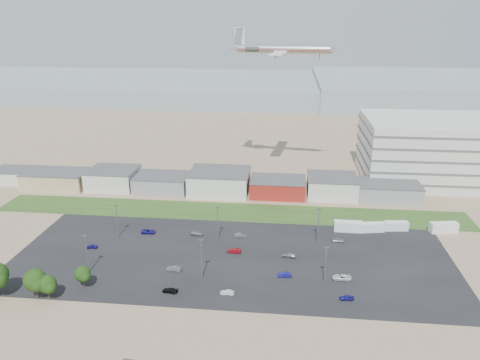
# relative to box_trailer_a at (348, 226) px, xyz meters

# --- Properties ---
(ground) EXTENTS (700.00, 700.00, 0.00)m
(ground) POSITION_rel_box_trailer_a_xyz_m (-38.62, -40.61, -1.60)
(ground) COLOR #957D5F
(ground) RESTS_ON ground
(parking_lot) EXTENTS (120.00, 50.00, 0.01)m
(parking_lot) POSITION_rel_box_trailer_a_xyz_m (-33.62, -20.61, -1.59)
(parking_lot) COLOR black
(parking_lot) RESTS_ON ground
(grass_strip) EXTENTS (160.00, 16.00, 0.02)m
(grass_strip) POSITION_rel_box_trailer_a_xyz_m (-38.62, 11.39, -1.59)
(grass_strip) COLOR #2C481B
(grass_strip) RESTS_ON ground
(hills_backdrop) EXTENTS (700.00, 200.00, 9.00)m
(hills_backdrop) POSITION_rel_box_trailer_a_xyz_m (1.38, 274.39, 2.90)
(hills_backdrop) COLOR gray
(hills_backdrop) RESTS_ON ground
(building_row) EXTENTS (170.00, 20.00, 8.00)m
(building_row) POSITION_rel_box_trailer_a_xyz_m (-55.62, 30.39, 2.40)
(building_row) COLOR silver
(building_row) RESTS_ON ground
(parking_garage) EXTENTS (80.00, 40.00, 25.00)m
(parking_garage) POSITION_rel_box_trailer_a_xyz_m (51.38, 54.39, 10.90)
(parking_garage) COLOR silver
(parking_garage) RESTS_ON ground
(box_trailer_a) EXTENTS (8.59, 2.89, 3.20)m
(box_trailer_a) POSITION_rel_box_trailer_a_xyz_m (0.00, 0.00, 0.00)
(box_trailer_a) COLOR silver
(box_trailer_a) RESTS_ON ground
(box_trailer_b) EXTENTS (7.80, 3.75, 2.81)m
(box_trailer_b) POSITION_rel_box_trailer_a_xyz_m (7.26, 0.55, -0.19)
(box_trailer_b) COLOR silver
(box_trailer_b) RESTS_ON ground
(box_trailer_c) EXTENTS (7.60, 3.18, 2.77)m
(box_trailer_c) POSITION_rel_box_trailer_a_xyz_m (14.87, 2.40, -0.21)
(box_trailer_c) COLOR silver
(box_trailer_c) RESTS_ON ground
(box_trailer_d) EXTENTS (8.71, 4.00, 3.15)m
(box_trailer_d) POSITION_rel_box_trailer_a_xyz_m (29.13, 2.31, -0.02)
(box_trailer_d) COLOR silver
(box_trailer_d) RESTS_ON ground
(tree_mid) EXTENTS (5.63, 5.63, 8.44)m
(tree_mid) POSITION_rel_box_trailer_a_xyz_m (-76.71, -45.12, 2.62)
(tree_mid) COLOR black
(tree_mid) RESTS_ON ground
(tree_right) EXTENTS (4.62, 4.62, 6.92)m
(tree_right) POSITION_rel_box_trailer_a_xyz_m (-73.90, -45.10, 1.86)
(tree_right) COLOR black
(tree_right) RESTS_ON ground
(tree_near) EXTENTS (4.21, 4.21, 6.31)m
(tree_near) POSITION_rel_box_trailer_a_xyz_m (-67.89, -39.35, 1.56)
(tree_near) COLOR black
(tree_near) RESTS_ON ground
(lightpole_front_l) EXTENTS (1.21, 0.50, 10.28)m
(lightpole_front_l) POSITION_rel_box_trailer_a_xyz_m (-69.64, -32.19, 3.54)
(lightpole_front_l) COLOR slate
(lightpole_front_l) RESTS_ON ground
(lightpole_front_m) EXTENTS (1.26, 0.52, 10.70)m
(lightpole_front_m) POSITION_rel_box_trailer_a_xyz_m (-39.85, -32.13, 3.75)
(lightpole_front_m) COLOR slate
(lightpole_front_m) RESTS_ON ground
(lightpole_front_r) EXTENTS (1.16, 0.48, 9.85)m
(lightpole_front_r) POSITION_rel_box_trailer_a_xyz_m (-9.15, -31.31, 3.33)
(lightpole_front_r) COLOR slate
(lightpole_front_r) RESTS_ON ground
(lightpole_back_l) EXTENTS (1.21, 0.50, 10.27)m
(lightpole_back_l) POSITION_rel_box_trailer_a_xyz_m (-69.25, -11.57, 3.54)
(lightpole_back_l) COLOR slate
(lightpole_back_l) RESTS_ON ground
(lightpole_back_m) EXTENTS (1.24, 0.51, 10.50)m
(lightpole_back_m) POSITION_rel_box_trailer_a_xyz_m (-39.11, -10.27, 3.65)
(lightpole_back_m) COLOR slate
(lightpole_back_m) RESTS_ON ground
(lightpole_back_r) EXTENTS (1.25, 0.52, 10.59)m
(lightpole_back_r) POSITION_rel_box_trailer_a_xyz_m (-9.83, -8.75, 3.70)
(lightpole_back_r) COLOR slate
(lightpole_back_r) RESTS_ON ground
(airliner) EXTENTS (47.65, 35.37, 13.09)m
(airliner) POSITION_rel_box_trailer_a_xyz_m (-22.48, 55.71, 49.42)
(airliner) COLOR silver
(parked_car_0) EXTENTS (4.81, 2.37, 1.31)m
(parked_car_0) POSITION_rel_box_trailer_a_xyz_m (-4.76, -29.24, -0.94)
(parked_car_0) COLOR silver
(parked_car_0) RESTS_ON ground
(parked_car_1) EXTENTS (3.75, 1.57, 1.21)m
(parked_car_1) POSITION_rel_box_trailer_a_xyz_m (-19.10, -29.40, -0.99)
(parked_car_1) COLOR navy
(parked_car_1) RESTS_ON ground
(parked_car_2) EXTENTS (3.38, 1.58, 1.12)m
(parked_car_2) POSITION_rel_box_trailer_a_xyz_m (-4.46, -38.18, -1.04)
(parked_car_2) COLOR navy
(parked_car_2) RESTS_ON ground
(parked_car_3) EXTENTS (3.97, 2.02, 1.10)m
(parked_car_3) POSITION_rel_box_trailer_a_xyz_m (-46.30, -39.50, -1.05)
(parked_car_3) COLOR black
(parked_car_3) RESTS_ON ground
(parked_car_4) EXTENTS (3.93, 1.45, 1.29)m
(parked_car_4) POSITION_rel_box_trailer_a_xyz_m (-47.79, -29.44, -0.95)
(parked_car_4) COLOR #595B5E
(parked_car_4) RESTS_ON ground
(parked_car_5) EXTENTS (3.30, 1.58, 1.09)m
(parked_car_5) POSITION_rel_box_trailer_a_xyz_m (-74.26, -19.43, -1.05)
(parked_car_5) COLOR navy
(parked_car_5) RESTS_ON ground
(parked_car_6) EXTENTS (4.11, 1.97, 1.15)m
(parked_car_6) POSITION_rel_box_trailer_a_xyz_m (-46.13, -7.87, -1.02)
(parked_car_6) COLOR #A5A5AA
(parked_car_6) RESTS_ON ground
(parked_car_7) EXTENTS (3.97, 1.66, 1.28)m
(parked_car_7) POSITION_rel_box_trailer_a_xyz_m (-33.41, -17.86, -0.96)
(parked_car_7) COLOR maroon
(parked_car_7) RESTS_ON ground
(parked_car_8) EXTENTS (3.50, 1.54, 1.17)m
(parked_car_8) POSITION_rel_box_trailer_a_xyz_m (-3.71, -7.96, -1.01)
(parked_car_8) COLOR #A5A5AA
(parked_car_8) RESTS_ON ground
(parked_car_9) EXTENTS (4.41, 2.21, 1.20)m
(parked_car_9) POSITION_rel_box_trailer_a_xyz_m (-61.01, -8.10, -1.00)
(parked_car_9) COLOR navy
(parked_car_9) RESTS_ON ground
(parked_car_11) EXTENTS (3.61, 1.32, 1.18)m
(parked_car_11) POSITION_rel_box_trailer_a_xyz_m (-32.60, -7.65, -1.01)
(parked_car_11) COLOR #595B5E
(parked_car_11) RESTS_ON ground
(parked_car_12) EXTENTS (4.23, 2.16, 1.17)m
(parked_car_12) POSITION_rel_box_trailer_a_xyz_m (-18.11, -18.85, -1.01)
(parked_car_12) COLOR #A5A5AA
(parked_car_12) RESTS_ON ground
(parked_car_13) EXTENTS (3.32, 1.18, 1.09)m
(parked_car_13) POSITION_rel_box_trailer_a_xyz_m (-32.51, -38.98, -1.05)
(parked_car_13) COLOR silver
(parked_car_13) RESTS_ON ground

